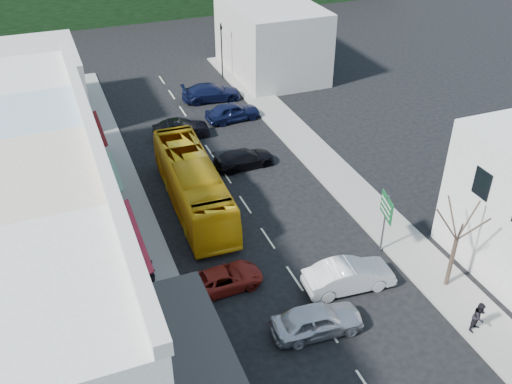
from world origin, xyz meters
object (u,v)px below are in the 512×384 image
object	(u,v)px
bus	(193,186)
street_tree	(456,240)
car_red	(223,278)
traffic_signal	(222,51)
car_silver	(317,321)
pedestrian_right	(479,317)
pedestrian_left	(152,274)
direction_sign	(384,224)
car_white	(349,278)

from	to	relation	value
bus	street_tree	xyz separation A→B (m)	(10.77, -12.75, 1.64)
car_red	traffic_signal	size ratio (longest dim) A/B	0.83
car_silver	street_tree	bearing A→B (deg)	-82.50
car_red	traffic_signal	world-z (taller)	traffic_signal
pedestrian_right	traffic_signal	size ratio (longest dim) A/B	0.31
bus	car_red	size ratio (longest dim) A/B	2.52
pedestrian_left	pedestrian_right	distance (m)	17.04
pedestrian_right	direction_sign	size ratio (longest dim) A/B	0.43
street_tree	traffic_signal	world-z (taller)	street_tree
car_silver	pedestrian_right	world-z (taller)	pedestrian_right
street_tree	bus	bearing A→B (deg)	130.19
bus	car_red	bearing A→B (deg)	-93.15
car_white	pedestrian_right	world-z (taller)	pedestrian_right
car_silver	bus	bearing A→B (deg)	15.28
pedestrian_left	street_tree	size ratio (longest dim) A/B	0.27
car_white	traffic_signal	size ratio (longest dim) A/B	0.79
car_silver	traffic_signal	size ratio (longest dim) A/B	0.79
car_silver	car_white	world-z (taller)	same
car_silver	direction_sign	world-z (taller)	direction_sign
pedestrian_right	pedestrian_left	bearing A→B (deg)	130.72
pedestrian_right	street_tree	world-z (taller)	street_tree
car_silver	car_white	distance (m)	3.86
street_tree	traffic_signal	distance (m)	33.88
bus	traffic_signal	distance (m)	22.99
car_white	direction_sign	xyz separation A→B (m)	(3.37, 2.10, 1.29)
car_red	direction_sign	distance (m)	9.84
car_white	car_red	bearing A→B (deg)	73.13
car_red	pedestrian_right	size ratio (longest dim) A/B	2.71
pedestrian_right	direction_sign	bearing A→B (deg)	80.87
bus	car_white	size ratio (longest dim) A/B	2.64
car_white	pedestrian_right	distance (m)	6.83
traffic_signal	car_silver	bearing A→B (deg)	69.83
direction_sign	traffic_signal	xyz separation A→B (m)	(0.05, 29.88, 0.78)
bus	pedestrian_right	xyz separation A→B (m)	(10.03, -16.11, -0.55)
bus	traffic_signal	world-z (taller)	traffic_signal
pedestrian_left	direction_sign	world-z (taller)	direction_sign
street_tree	car_silver	bearing A→B (deg)	-176.84
car_silver	traffic_signal	world-z (taller)	traffic_signal
bus	direction_sign	size ratio (longest dim) A/B	2.92
pedestrian_left	traffic_signal	xyz separation A→B (m)	(13.44, 28.12, 1.77)
bus	pedestrian_right	distance (m)	18.99
car_red	pedestrian_left	distance (m)	3.90
pedestrian_left	car_red	bearing A→B (deg)	-121.52
bus	direction_sign	distance (m)	12.60
pedestrian_right	car_silver	bearing A→B (deg)	141.66
pedestrian_left	car_silver	bearing A→B (deg)	-142.57
car_silver	direction_sign	distance (m)	7.93
bus	pedestrian_right	size ratio (longest dim) A/B	6.82
bus	car_white	distance (m)	12.29
car_white	street_tree	distance (m)	5.99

